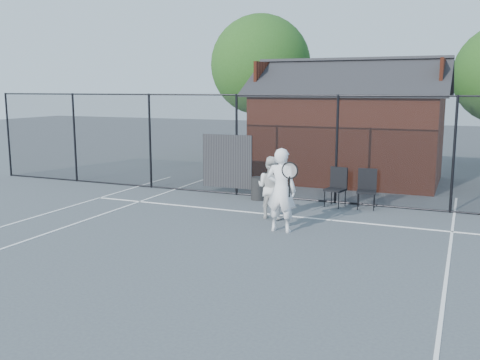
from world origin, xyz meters
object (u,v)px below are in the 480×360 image
at_px(clubhouse, 349,134).
at_px(chair_left, 335,188).
at_px(player_front, 281,190).
at_px(player_back, 271,187).
at_px(chair_right, 367,190).
at_px(waste_bin, 259,188).

bearing_deg(clubhouse, chair_left, -82.38).
xyz_separation_m(player_front, chair_left, (0.53, 2.98, -0.43)).
bearing_deg(player_back, clubhouse, 84.92).
xyz_separation_m(chair_right, waste_bin, (-3.05, -0.01, -0.19)).
bearing_deg(player_front, waste_bin, 119.30).
relative_size(clubhouse, chair_left, 6.30).
distance_m(player_front, chair_right, 3.35).
xyz_separation_m(chair_left, waste_bin, (-2.23, 0.04, -0.19)).
bearing_deg(chair_right, waste_bin, 173.52).
distance_m(chair_left, chair_right, 0.83).
bearing_deg(chair_right, player_back, -142.25).
relative_size(clubhouse, waste_bin, 9.99).
xyz_separation_m(player_front, chair_right, (1.36, 3.03, -0.43)).
height_order(player_front, chair_right, player_front).
distance_m(clubhouse, player_back, 6.43).
distance_m(chair_right, waste_bin, 3.06).
bearing_deg(chair_left, chair_right, 16.24).
xyz_separation_m(player_back, chair_right, (1.99, 1.95, -0.25)).
bearing_deg(waste_bin, chair_left, -0.92).
height_order(player_front, chair_left, player_front).
xyz_separation_m(player_back, chair_left, (1.16, 1.90, -0.25)).
xyz_separation_m(clubhouse, waste_bin, (-1.63, -4.41, -1.28)).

